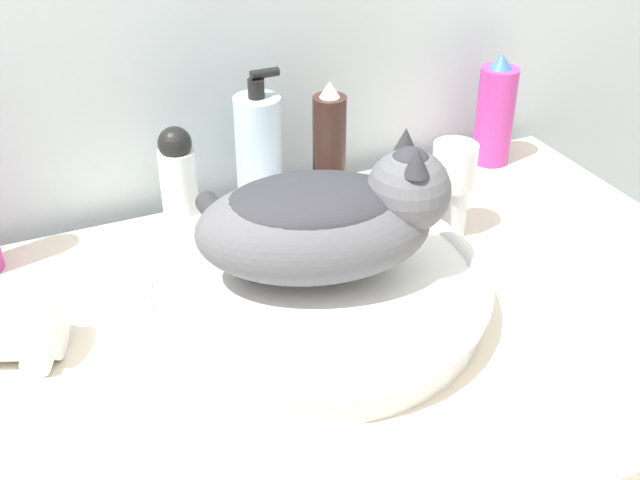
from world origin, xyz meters
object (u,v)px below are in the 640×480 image
at_px(cat, 325,218).
at_px(deodorant_stick, 178,179).
at_px(spray_bottle_trigger, 495,113).
at_px(soap_pump_bottle, 259,154).
at_px(faucet, 447,183).
at_px(hairspray_can_black, 329,145).

xyz_separation_m(cat, deodorant_stick, (-0.10, 0.24, -0.05)).
bearing_deg(deodorant_stick, cat, -67.54).
xyz_separation_m(spray_bottle_trigger, soap_pump_bottle, (-0.38, -0.00, 0.01)).
height_order(cat, soap_pump_bottle, cat).
relative_size(cat, soap_pump_bottle, 1.42).
xyz_separation_m(faucet, soap_pump_bottle, (-0.19, 0.16, 0.01)).
relative_size(hairspray_can_black, deodorant_stick, 1.19).
xyz_separation_m(spray_bottle_trigger, deodorant_stick, (-0.49, 0.00, -0.01)).
bearing_deg(faucet, spray_bottle_trigger, -158.23).
bearing_deg(cat, faucet, 37.24).
bearing_deg(cat, hairspray_can_black, 80.49).
relative_size(faucet, hairspray_can_black, 0.88).
height_order(faucet, spray_bottle_trigger, spray_bottle_trigger).
height_order(hairspray_can_black, deodorant_stick, hairspray_can_black).
height_order(faucet, deodorant_stick, faucet).
relative_size(hairspray_can_black, spray_bottle_trigger, 1.00).
xyz_separation_m(cat, spray_bottle_trigger, (0.39, 0.24, -0.04)).
bearing_deg(soap_pump_bottle, cat, -92.79).
bearing_deg(spray_bottle_trigger, hairspray_can_black, 180.00).
bearing_deg(hairspray_can_black, faucet, -60.80).
height_order(spray_bottle_trigger, deodorant_stick, spray_bottle_trigger).
distance_m(cat, deodorant_stick, 0.27).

